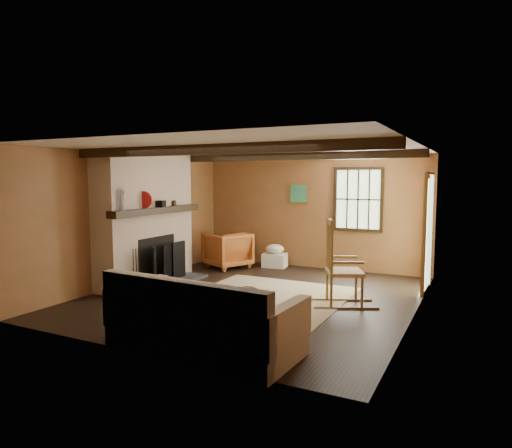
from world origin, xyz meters
The scene contains 10 objects.
ground centered at (0.00, 0.00, 0.00)m, with size 5.50×5.50×0.00m, color black.
room_envelope centered at (0.22, 0.26, 1.63)m, with size 5.02×5.52×2.44m.
fireplace centered at (-2.23, 0.00, 1.10)m, with size 1.02×2.30×2.40m.
rug centered at (0.20, -0.20, 0.00)m, with size 2.50×3.00×0.01m, color tan.
rocking_chair centered at (1.42, 0.13, 0.56)m, with size 1.09×0.87×1.34m.
sofa centered at (0.56, -2.41, 0.32)m, with size 2.24×1.10×0.88m.
firewood_pile centered at (-1.79, 2.60, 0.12)m, with size 0.65×0.12×0.24m.
laundry_basket centered at (-0.71, 2.39, 0.15)m, with size 0.50×0.38×0.30m, color white.
basket_pillow centered at (-0.71, 2.39, 0.40)m, with size 0.41×0.33×0.20m, color silver.
armchair centered at (-1.61, 1.88, 0.39)m, with size 0.83×0.85×0.78m, color #BF6026.
Camera 1 is at (3.32, -6.56, 1.94)m, focal length 32.00 mm.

